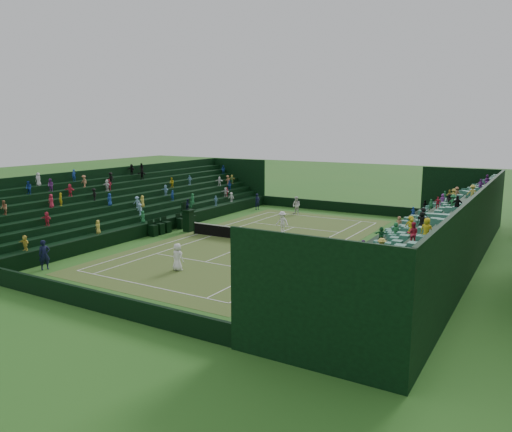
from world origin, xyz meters
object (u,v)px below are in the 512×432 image
object	(u,v)px
tennis_net	(256,235)
player_near_west	(178,257)
player_far_east	(282,222)
player_far_west	(296,205)
umpire_chair	(188,218)
player_near_east	(272,252)

from	to	relation	value
tennis_net	player_near_west	xyz separation A→B (m)	(-0.31, -8.73, 0.31)
player_far_east	player_far_west	bearing A→B (deg)	113.05
tennis_net	player_far_west	distance (m)	12.61
umpire_chair	player_far_west	xyz separation A→B (m)	(4.11, 11.79, -0.28)
player_far_west	player_near_east	bearing A→B (deg)	-55.92
umpire_chair	player_near_east	world-z (taller)	umpire_chair
tennis_net	player_far_east	distance (m)	3.98
tennis_net	player_far_east	size ratio (longest dim) A/B	6.60
player_near_west	umpire_chair	bearing A→B (deg)	-49.40
player_near_east	player_far_west	distance (m)	18.31
player_near_west	player_near_east	world-z (taller)	player_near_west
player_far_east	tennis_net	bearing A→B (deg)	-87.36
tennis_net	player_near_west	distance (m)	8.74
player_near_east	player_far_west	xyz separation A→B (m)	(-6.63, 17.07, 0.04)
tennis_net	player_near_west	size ratio (longest dim) A/B	6.97
player_near_west	player_far_west	distance (m)	21.18
player_near_east	player_far_east	bearing A→B (deg)	-86.96
umpire_chair	player_far_west	world-z (taller)	umpire_chair
tennis_net	player_far_east	bearing A→B (deg)	88.13
tennis_net	player_far_west	xyz separation A→B (m)	(-2.67, 12.32, 0.35)
player_near_east	player_far_east	distance (m)	9.52
umpire_chair	player_near_east	distance (m)	11.98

